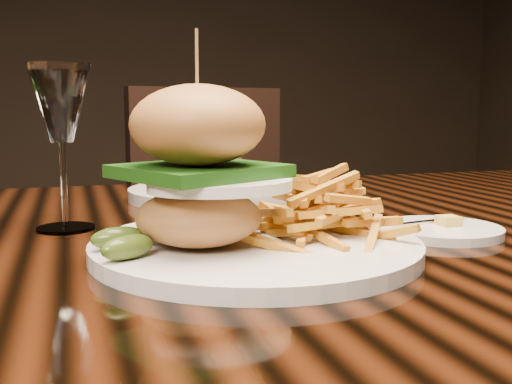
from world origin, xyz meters
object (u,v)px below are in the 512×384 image
object	(u,v)px
burger_plate	(247,200)
far_dish	(216,188)
chair_far	(223,236)
wine_glass	(60,109)
dining_table	(255,285)

from	to	relation	value
burger_plate	far_dish	xyz separation A→B (m)	(0.06, 0.37, -0.04)
chair_far	far_dish	bearing A→B (deg)	-114.74
wine_glass	far_dish	size ratio (longest dim) A/B	0.71
burger_plate	chair_far	distance (m)	1.09
burger_plate	chair_far	size ratio (longest dim) A/B	0.34
dining_table	chair_far	bearing A→B (deg)	78.44
wine_glass	chair_far	world-z (taller)	chair_far
far_dish	burger_plate	bearing A→B (deg)	-98.57
dining_table	far_dish	distance (m)	0.25
dining_table	burger_plate	bearing A→B (deg)	-109.99
dining_table	wine_glass	world-z (taller)	wine_glass
dining_table	chair_far	distance (m)	0.92
far_dish	chair_far	bearing A→B (deg)	75.00
dining_table	chair_far	size ratio (longest dim) A/B	1.68
dining_table	wine_glass	size ratio (longest dim) A/B	8.25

